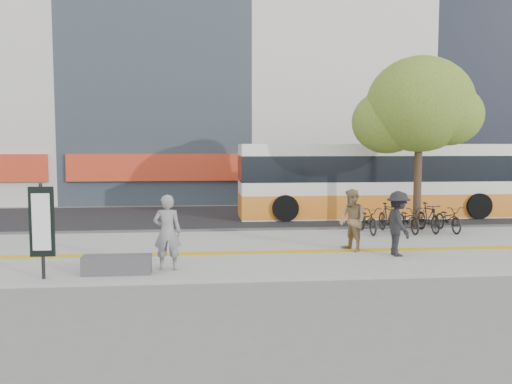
{
  "coord_description": "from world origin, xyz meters",
  "views": [
    {
      "loc": [
        -0.52,
        -13.85,
        3.12
      ],
      "look_at": [
        1.03,
        2.0,
        1.73
      ],
      "focal_mm": 37.24,
      "sensor_mm": 36.0,
      "label": 1
    }
  ],
  "objects": [
    {
      "name": "pedestrian_tan",
      "position": [
        3.72,
        0.97,
        0.98
      ],
      "size": [
        0.97,
        1.07,
        1.79
      ],
      "primitive_type": "imported",
      "rotation": [
        0.0,
        0.0,
        -1.16
      ],
      "color": "olive",
      "rests_on": "sidewalk"
    },
    {
      "name": "sidewalk",
      "position": [
        0.0,
        1.5,
        0.04
      ],
      "size": [
        40.0,
        7.0,
        0.08
      ],
      "primitive_type": "cube",
      "color": "gray",
      "rests_on": "ground"
    },
    {
      "name": "curb",
      "position": [
        0.0,
        5.0,
        0.07
      ],
      "size": [
        40.0,
        0.25,
        0.14
      ],
      "primitive_type": "cube",
      "color": "#3C3C3F",
      "rests_on": "ground"
    },
    {
      "name": "pedestrian_dark",
      "position": [
        4.81,
        0.21,
        0.98
      ],
      "size": [
        0.71,
        1.18,
        1.79
      ],
      "primitive_type": "imported",
      "rotation": [
        0.0,
        0.0,
        1.61
      ],
      "color": "black",
      "rests_on": "sidewalk"
    },
    {
      "name": "seated_woman",
      "position": [
        -1.43,
        -0.87,
        1.01
      ],
      "size": [
        0.7,
        0.47,
        1.86
      ],
      "primitive_type": "imported",
      "rotation": [
        0.0,
        0.0,
        3.1
      ],
      "color": "black",
      "rests_on": "sidewalk"
    },
    {
      "name": "bus",
      "position": [
        6.85,
        8.5,
        1.53
      ],
      "size": [
        11.75,
        2.79,
        3.13
      ],
      "color": "silver",
      "rests_on": "street"
    },
    {
      "name": "ground",
      "position": [
        0.0,
        0.0,
        0.0
      ],
      "size": [
        120.0,
        120.0,
        0.0
      ],
      "primitive_type": "plane",
      "color": "#64635F",
      "rests_on": "ground"
    },
    {
      "name": "tactile_strip",
      "position": [
        0.0,
        1.0,
        0.09
      ],
      "size": [
        40.0,
        0.45,
        0.01
      ],
      "primitive_type": "cube",
      "color": "gold",
      "rests_on": "sidewalk"
    },
    {
      "name": "street_tree",
      "position": [
        7.18,
        4.82,
        4.51
      ],
      "size": [
        4.4,
        3.8,
        6.31
      ],
      "color": "#3A2B1A",
      "rests_on": "sidewalk"
    },
    {
      "name": "bicycle_row",
      "position": [
        6.6,
        4.0,
        0.56
      ],
      "size": [
        3.64,
        1.8,
        1.03
      ],
      "color": "black",
      "rests_on": "sidewalk"
    },
    {
      "name": "street",
      "position": [
        0.0,
        9.0,
        0.03
      ],
      "size": [
        40.0,
        8.0,
        0.06
      ],
      "primitive_type": "cube",
      "color": "black",
      "rests_on": "ground"
    },
    {
      "name": "signboard",
      "position": [
        -4.2,
        -1.51,
        1.37
      ],
      "size": [
        0.55,
        0.1,
        2.2
      ],
      "color": "black",
      "rests_on": "sidewalk"
    },
    {
      "name": "bench",
      "position": [
        -2.6,
        -1.2,
        0.3
      ],
      "size": [
        1.6,
        0.45,
        0.45
      ],
      "primitive_type": "cube",
      "color": "#3C3C3F",
      "rests_on": "sidewalk"
    }
  ]
}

